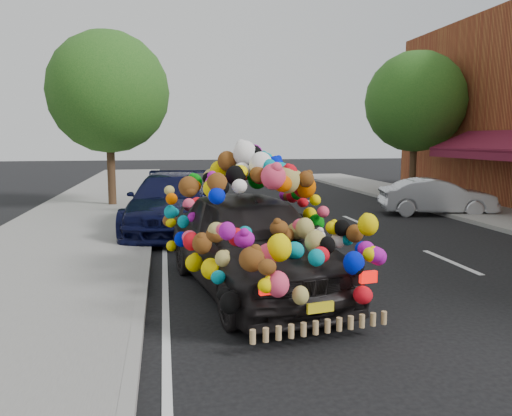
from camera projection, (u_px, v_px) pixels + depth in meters
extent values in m
plane|color=black|center=(274.00, 271.00, 9.26)|extent=(100.00, 100.00, 0.00)
cube|color=gray|center=(28.00, 279.00, 8.48)|extent=(4.00, 60.00, 0.12)
cube|color=gray|center=(145.00, 273.00, 8.83)|extent=(0.15, 60.00, 0.13)
cube|color=maroon|center=(493.00, 141.00, 16.36)|extent=(1.62, 5.20, 0.75)
cube|color=maroon|center=(472.00, 154.00, 16.28)|extent=(0.06, 5.20, 0.35)
cylinder|color=#332114|center=(111.00, 169.00, 17.64)|extent=(0.28, 0.28, 2.73)
sphere|color=#134715|center=(108.00, 92.00, 17.27)|extent=(4.20, 4.20, 4.20)
cylinder|color=#332114|center=(413.00, 166.00, 20.27)|extent=(0.28, 0.28, 2.64)
sphere|color=#134715|center=(416.00, 102.00, 19.91)|extent=(4.00, 4.00, 4.00)
imported|color=black|center=(251.00, 241.00, 7.99)|extent=(2.67, 4.97, 1.61)
cube|color=red|center=(269.00, 288.00, 5.56)|extent=(0.23, 0.10, 0.14)
cube|color=red|center=(368.00, 277.00, 6.00)|extent=(0.23, 0.10, 0.14)
cube|color=yellow|center=(320.00, 308.00, 5.81)|extent=(0.34, 0.10, 0.12)
imported|color=black|center=(171.00, 203.00, 13.22)|extent=(2.71, 5.41, 1.51)
imported|color=#B2B4BA|center=(437.00, 197.00, 16.01)|extent=(3.75, 2.07, 1.17)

